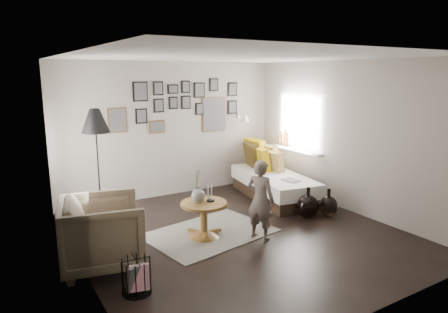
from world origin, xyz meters
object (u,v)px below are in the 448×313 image
daybed (270,180)px  demijohn_large (308,206)px  pedestal_table (204,221)px  floor_lamp (95,125)px  vase (198,193)px  armchair (103,233)px  magazine_basket (137,276)px  child (260,200)px  demijohn_small (328,206)px

daybed → demijohn_large: daybed is taller
pedestal_table → floor_lamp: size_ratio=0.37×
pedestal_table → vase: (-0.08, 0.02, 0.44)m
armchair → floor_lamp: size_ratio=0.53×
magazine_basket → demijohn_large: 3.30m
daybed → child: size_ratio=1.88×
daybed → magazine_basket: daybed is taller
daybed → armchair: (-3.57, -1.23, 0.12)m
vase → floor_lamp: (-1.07, 1.32, 0.91)m
magazine_basket → child: child is taller
floor_lamp → daybed: bearing=-4.7°
armchair → demijohn_small: size_ratio=2.01×
pedestal_table → vase: bearing=166.0°
vase → floor_lamp: bearing=129.0°
floor_lamp → child: size_ratio=1.56×
vase → armchair: (-1.42, -0.17, -0.24)m
armchair → magazine_basket: 0.86m
pedestal_table → magazine_basket: (-1.36, -0.96, -0.05)m
demijohn_small → demijohn_large: bearing=161.1°
vase → daybed: daybed is taller
pedestal_table → child: size_ratio=0.58×
armchair → pedestal_table: bearing=-72.4°
armchair → demijohn_large: 3.36m
armchair → child: size_ratio=0.82×
floor_lamp → demijohn_small: floor_lamp is taller
floor_lamp → demijohn_large: floor_lamp is taller
pedestal_table → daybed: daybed is taller
demijohn_small → daybed: bearing=95.5°
demijohn_large → demijohn_small: size_ratio=1.10×
pedestal_table → vase: vase is taller
demijohn_large → daybed: bearing=80.6°
demijohn_large → armchair: bearing=179.0°
pedestal_table → daybed: 2.33m
demijohn_large → demijohn_small: 0.37m
magazine_basket → vase: bearing=37.4°
magazine_basket → demijohn_small: size_ratio=0.81×
magazine_basket → child: 2.13m
armchair → child: 2.20m
pedestal_table → armchair: (-1.50, -0.15, 0.20)m
vase → magazine_basket: size_ratio=1.24×
pedestal_table → daybed: size_ratio=0.31×
vase → daybed: 2.42m
pedestal_table → child: 0.89m
vase → child: child is taller
floor_lamp → magazine_basket: bearing=-95.2°
pedestal_table → daybed: (2.06, 1.08, 0.08)m
vase → armchair: vase is taller
vase → daybed: (2.14, 1.06, -0.36)m
daybed → demijohn_small: daybed is taller
vase → demijohn_large: bearing=-6.7°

